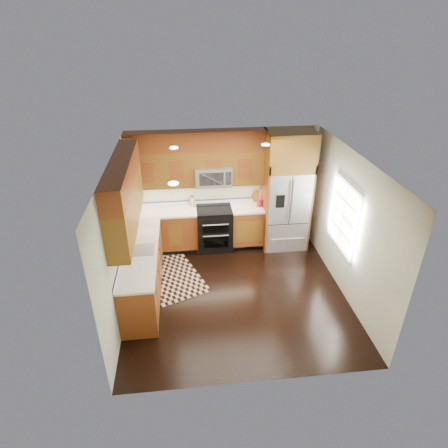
{
  "coord_description": "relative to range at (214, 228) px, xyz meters",
  "views": [
    {
      "loc": [
        -0.85,
        -5.51,
        4.53
      ],
      "look_at": [
        -0.16,
        0.6,
        1.15
      ],
      "focal_mm": 30.0,
      "sensor_mm": 36.0,
      "label": 1
    }
  ],
  "objects": [
    {
      "name": "ground",
      "position": [
        0.25,
        -1.67,
        -0.47
      ],
      "size": [
        4.0,
        4.0,
        0.0
      ],
      "primitive_type": "plane",
      "color": "black",
      "rests_on": "ground"
    },
    {
      "name": "wall_left",
      "position": [
        -1.75,
        -1.67,
        0.83
      ],
      "size": [
        0.02,
        4.0,
        2.6
      ],
      "primitive_type": "cube",
      "color": "silver",
      "rests_on": "ground"
    },
    {
      "name": "utensil_crock",
      "position": [
        1.0,
        0.04,
        0.6
      ],
      "size": [
        0.14,
        0.14,
        0.37
      ],
      "color": "#A31428",
      "rests_on": "countertop"
    },
    {
      "name": "range",
      "position": [
        0.0,
        0.0,
        0.0
      ],
      "size": [
        0.76,
        0.67,
        0.95
      ],
      "color": "black",
      "rests_on": "ground"
    },
    {
      "name": "rug",
      "position": [
        -0.95,
        -1.01,
        -0.46
      ],
      "size": [
        1.5,
        1.87,
        0.01
      ],
      "primitive_type": "cube",
      "rotation": [
        0.0,
        0.0,
        0.37
      ],
      "color": "black",
      "rests_on": "ground"
    },
    {
      "name": "window",
      "position": [
        2.23,
        -1.47,
        0.93
      ],
      "size": [
        0.04,
        1.1,
        1.3
      ],
      "color": "white",
      "rests_on": "ground"
    },
    {
      "name": "wall_right",
      "position": [
        2.25,
        -1.67,
        0.83
      ],
      "size": [
        0.02,
        4.0,
        2.6
      ],
      "primitive_type": "cube",
      "color": "silver",
      "rests_on": "ground"
    },
    {
      "name": "upper_cabinets",
      "position": [
        -0.9,
        -0.58,
        1.56
      ],
      "size": [
        2.85,
        3.0,
        1.15
      ],
      "color": "brown",
      "rests_on": "ground"
    },
    {
      "name": "base_cabinets",
      "position": [
        -0.98,
        -0.77,
        -0.02
      ],
      "size": [
        2.85,
        3.0,
        0.9
      ],
      "color": "brown",
      "rests_on": "ground"
    },
    {
      "name": "sink_faucet",
      "position": [
        -1.48,
        -1.44,
        0.52
      ],
      "size": [
        0.54,
        0.44,
        0.37
      ],
      "color": "#B2B2B7",
      "rests_on": "countertop"
    },
    {
      "name": "wall_back",
      "position": [
        0.25,
        0.33,
        0.83
      ],
      "size": [
        4.0,
        0.02,
        2.6
      ],
      "primitive_type": "cube",
      "color": "silver",
      "rests_on": "ground"
    },
    {
      "name": "cutting_board",
      "position": [
        1.0,
        0.27,
        0.48
      ],
      "size": [
        0.35,
        0.35,
        0.02
      ],
      "primitive_type": "cylinder",
      "rotation": [
        0.0,
        0.0,
        -0.3
      ],
      "color": "brown",
      "rests_on": "countertop"
    },
    {
      "name": "microwave",
      "position": [
        -0.0,
        0.13,
        1.19
      ],
      "size": [
        0.76,
        0.4,
        0.42
      ],
      "color": "#B2B2B7",
      "rests_on": "ground"
    },
    {
      "name": "countertop",
      "position": [
        -0.84,
        -0.65,
        0.45
      ],
      "size": [
        2.86,
        3.01,
        0.04
      ],
      "color": "white",
      "rests_on": "base_cabinets"
    },
    {
      "name": "refrigerator",
      "position": [
        1.55,
        -0.04,
        0.83
      ],
      "size": [
        0.98,
        0.75,
        2.6
      ],
      "color": "#B2B2B7",
      "rests_on": "ground"
    },
    {
      "name": "knife_block",
      "position": [
        -0.46,
        0.24,
        0.57
      ],
      "size": [
        0.1,
        0.13,
        0.25
      ],
      "color": "tan",
      "rests_on": "countertop"
    }
  ]
}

